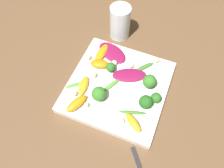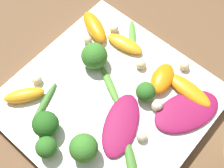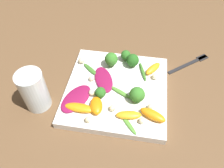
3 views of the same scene
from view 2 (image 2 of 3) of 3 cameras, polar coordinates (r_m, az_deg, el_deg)
ground_plane at (r=0.50m, az=-0.53°, el=-3.93°), size 2.40×2.40×0.00m
plate at (r=0.49m, az=-0.54°, el=-3.39°), size 0.29×0.29×0.02m
radicchio_leaf_0 at (r=0.46m, az=1.64°, el=-7.47°), size 0.11×0.09×0.01m
radicchio_leaf_1 at (r=0.48m, az=13.50°, el=-4.88°), size 0.12×0.10×0.01m
orange_segment_0 at (r=0.49m, az=-15.73°, el=-1.99°), size 0.06×0.05×0.02m
orange_segment_1 at (r=0.54m, az=-3.23°, el=10.42°), size 0.05×0.07×0.02m
orange_segment_2 at (r=0.49m, az=13.82°, el=-1.06°), size 0.03×0.08×0.02m
orange_segment_3 at (r=0.49m, az=9.18°, el=0.99°), size 0.06×0.05×0.02m
orange_segment_4 at (r=0.52m, az=2.32°, el=7.37°), size 0.03×0.07×0.02m
broccoli_floret_0 at (r=0.43m, az=-5.20°, el=-11.59°), size 0.04×0.04×0.05m
broccoli_floret_1 at (r=0.45m, az=-12.04°, el=-7.22°), size 0.04×0.04×0.04m
broccoli_floret_2 at (r=0.44m, az=-11.92°, el=-11.27°), size 0.03×0.03×0.04m
broccoli_floret_3 at (r=0.49m, az=-3.24°, el=5.12°), size 0.04×0.04×0.04m
broccoli_floret_4 at (r=0.47m, az=6.16°, el=-1.45°), size 0.03×0.03×0.03m
arugula_sprig_0 at (r=0.49m, az=-0.35°, el=-0.24°), size 0.05×0.07×0.01m
arugula_sprig_1 at (r=0.54m, az=3.75°, el=8.71°), size 0.06×0.05×0.00m
arugula_sprig_2 at (r=0.45m, az=3.52°, el=-14.24°), size 0.05×0.06×0.01m
arugula_sprig_3 at (r=0.49m, az=-12.31°, el=-3.41°), size 0.08×0.03×0.01m
macadamia_nut_0 at (r=0.51m, az=13.11°, el=3.29°), size 0.02×0.02×0.02m
macadamia_nut_2 at (r=0.50m, az=-13.64°, el=0.85°), size 0.02×0.02×0.02m
macadamia_nut_3 at (r=0.50m, az=5.70°, el=3.37°), size 0.02×0.02×0.02m
macadamia_nut_4 at (r=0.54m, az=0.36°, el=10.10°), size 0.02×0.02×0.02m
macadamia_nut_5 at (r=0.53m, az=-4.51°, el=8.10°), size 0.01×0.01×0.01m
macadamia_nut_6 at (r=0.47m, az=8.23°, el=-3.85°), size 0.02×0.02×0.02m
macadamia_nut_7 at (r=0.45m, az=5.47°, el=-9.45°), size 0.02×0.02×0.02m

